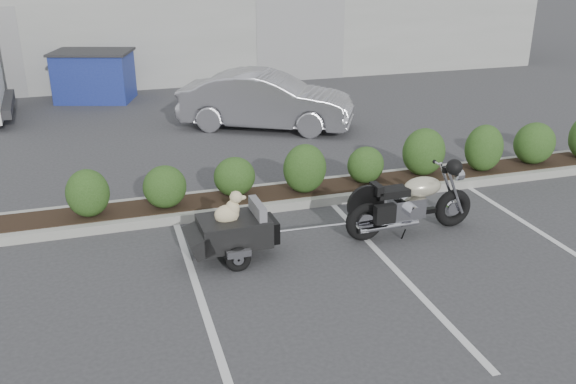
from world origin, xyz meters
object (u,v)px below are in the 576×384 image
object	(u,v)px
motorcycle	(411,204)
dumpster	(94,76)
sedan	(266,101)
pet_trailer	(233,230)

from	to	relation	value
motorcycle	dumpster	distance (m)	11.58
sedan	dumpster	distance (m)	5.82
motorcycle	dumpster	xyz separation A→B (m)	(-4.50, 10.66, 0.22)
sedan	dumpster	world-z (taller)	dumpster
motorcycle	pet_trailer	bearing A→B (deg)	177.66
sedan	motorcycle	bearing A→B (deg)	-146.85
motorcycle	pet_trailer	world-z (taller)	motorcycle
pet_trailer	dumpster	distance (m)	10.78
motorcycle	dumpster	size ratio (longest dim) A/B	0.87
pet_trailer	dumpster	size ratio (longest dim) A/B	0.69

